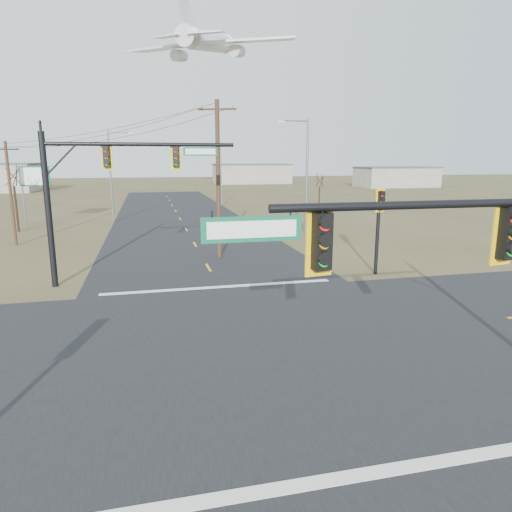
% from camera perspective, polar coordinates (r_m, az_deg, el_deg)
% --- Properties ---
extents(ground, '(320.00, 320.00, 0.00)m').
position_cam_1_polar(ground, '(16.89, -0.54, -10.77)').
color(ground, brown).
rests_on(ground, ground).
extents(road_ew, '(160.00, 14.00, 0.02)m').
position_cam_1_polar(road_ew, '(16.89, -0.54, -10.74)').
color(road_ew, black).
rests_on(road_ew, ground).
extents(road_ns, '(14.00, 160.00, 0.02)m').
position_cam_1_polar(road_ns, '(16.89, -0.54, -10.74)').
color(road_ns, black).
rests_on(road_ns, ground).
extents(stop_bar_near, '(12.00, 0.40, 0.01)m').
position_cam_1_polar(stop_bar_near, '(10.65, 9.49, -25.86)').
color(stop_bar_near, silver).
rests_on(stop_bar_near, road_ns).
extents(stop_bar_far, '(12.00, 0.40, 0.01)m').
position_cam_1_polar(stop_bar_far, '(23.85, -4.56, -3.87)').
color(stop_bar_far, silver).
rests_on(stop_bar_far, road_ns).
extents(mast_arm_near, '(10.33, 0.48, 6.29)m').
position_cam_1_polar(mast_arm_near, '(10.62, 28.67, -0.00)').
color(mast_arm_near, black).
rests_on(mast_arm_near, ground).
extents(mast_arm_far, '(9.74, 0.48, 7.89)m').
position_cam_1_polar(mast_arm_far, '(25.02, -18.48, 9.36)').
color(mast_arm_far, black).
rests_on(mast_arm_far, ground).
extents(pedestal_signal_ne, '(0.58, 0.52, 4.99)m').
position_cam_1_polar(pedestal_signal_ne, '(26.74, 15.20, 5.15)').
color(pedestal_signal_ne, black).
rests_on(pedestal_signal_ne, ground).
extents(utility_pole_near, '(2.39, 1.02, 10.28)m').
position_cam_1_polar(utility_pole_near, '(30.58, -4.75, 9.66)').
color(utility_pole_near, '#412D1C').
rests_on(utility_pole_near, ground).
extents(utility_pole_far, '(1.88, 0.67, 7.87)m').
position_cam_1_polar(utility_pole_far, '(39.60, -28.34, 7.12)').
color(utility_pole_far, '#412D1C').
rests_on(utility_pole_far, ground).
extents(highway_sign, '(3.00, 1.11, 5.90)m').
position_cam_1_polar(highway_sign, '(50.13, -25.90, 8.13)').
color(highway_sign, slate).
rests_on(highway_sign, ground).
extents(streetlight_a, '(2.77, 0.35, 9.93)m').
position_cam_1_polar(streetlight_a, '(40.58, 6.09, 10.57)').
color(streetlight_a, slate).
rests_on(streetlight_a, ground).
extents(streetlight_b, '(2.45, 0.28, 8.78)m').
position_cam_1_polar(streetlight_b, '(66.15, -4.57, 10.57)').
color(streetlight_b, slate).
rests_on(streetlight_b, ground).
extents(streetlight_c, '(2.63, 0.26, 9.44)m').
position_cam_1_polar(streetlight_c, '(50.17, -17.51, 10.04)').
color(streetlight_c, slate).
rests_on(streetlight_c, ground).
extents(bare_tree_a, '(3.54, 3.54, 6.55)m').
position_cam_1_polar(bare_tree_a, '(47.00, -28.13, 8.95)').
color(bare_tree_a, black).
rests_on(bare_tree_a, ground).
extents(bare_tree_c, '(2.95, 2.95, 5.26)m').
position_cam_1_polar(bare_tree_c, '(56.50, 7.97, 9.44)').
color(bare_tree_c, black).
rests_on(bare_tree_c, ground).
extents(warehouse_mid, '(20.00, 12.00, 5.00)m').
position_cam_1_polar(warehouse_mid, '(128.44, -0.58, 10.20)').
color(warehouse_mid, '#AAA397').
rests_on(warehouse_mid, ground).
extents(warehouse_right, '(18.00, 10.00, 4.50)m').
position_cam_1_polar(warehouse_right, '(116.07, 17.11, 9.36)').
color(warehouse_right, '#AAA397').
rests_on(warehouse_right, ground).
extents(jet_airliner, '(27.92, 28.24, 12.90)m').
position_cam_1_polar(jet_airliner, '(86.65, -6.08, 25.18)').
color(jet_airliner, silver).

